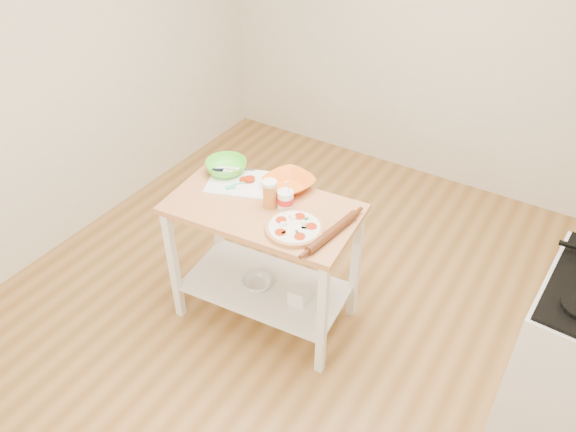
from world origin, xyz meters
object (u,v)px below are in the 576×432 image
Objects in this scene: prep_island at (264,240)px; green_bowl at (226,167)px; knife at (227,170)px; yogurt_tub at (285,200)px; pizza at (294,228)px; spatula at (236,185)px; rolling_pin at (332,232)px; shelf_glass_bowl at (257,283)px; cutting_board at (241,182)px; shelf_bin at (299,295)px; orange_bowl at (289,183)px; beer_pint at (270,194)px.

prep_island is 4.51× the size of green_bowl.
green_bowl is at bearing -164.90° from knife.
green_bowl reaches higher than prep_island.
green_bowl reaches higher than knife.
pizza is at bearing -44.48° from yogurt_tub.
green_bowl reaches higher than spatula.
rolling_pin is at bearing -13.11° from green_bowl.
rolling_pin is at bearing 1.57° from shelf_glass_bowl.
spatula is at bearing 172.03° from rolling_pin.
pizza is 0.22m from yogurt_tub.
cutting_board is 4.43× the size of shelf_bin.
orange_bowl is (0.03, 0.24, 0.29)m from prep_island.
beer_pint reaches higher than prep_island.
orange_bowl reaches higher than cutting_board.
beer_pint is at bearing -19.67° from green_bowl.
spatula is 0.18m from green_bowl.
prep_island reaches higher than shelf_bin.
orange_bowl reaches higher than spatula.
cutting_board is at bearing 159.54° from beer_pint.
spatula is 0.85× the size of beer_pint.
prep_island is 0.34m from beer_pint.
beer_pint reaches higher than cutting_board.
knife is 1.24× the size of shelf_glass_bowl.
beer_pint reaches higher than pizza.
yogurt_tub is at bearing 30.64° from shelf_glass_bowl.
pizza reaches higher than spatula.
pizza is at bearing -161.21° from rolling_pin.
green_bowl is at bearing 95.69° from spatula.
green_bowl is 1.51× the size of beer_pint.
green_bowl is 0.46m from beer_pint.
shelf_bin is (-0.21, 0.02, -0.61)m from rolling_pin.
knife reaches higher than spatula.
green_bowl is 1.28× the size of yogurt_tub.
cutting_board is 0.15m from knife.
orange_bowl is at bearing 116.31° from yogurt_tub.
beer_pint reaches higher than shelf_glass_bowl.
green_bowl is (-0.00, -0.00, 0.02)m from knife.
pizza reaches higher than knife.
cutting_board is 2.79× the size of beer_pint.
orange_bowl is 1.66× the size of beer_pint.
knife is 0.53m from yogurt_tub.
shelf_glass_bowl is (-0.16, -0.10, -0.67)m from yogurt_tub.
prep_island is 0.37m from spatula.
pizza is at bearing -18.10° from prep_island.
rolling_pin is at bearing -32.94° from cutting_board.
rolling_pin is at bearing 18.79° from pizza.
yogurt_tub is at bearing -13.18° from green_bowl.
shelf_glass_bowl is at bearing -62.65° from knife.
orange_bowl reaches higher than shelf_glass_bowl.
spatula is at bearing -106.14° from cutting_board.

